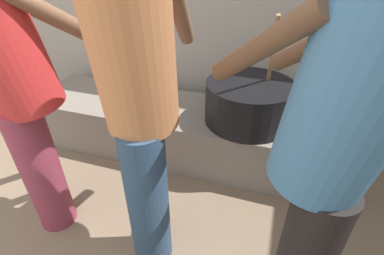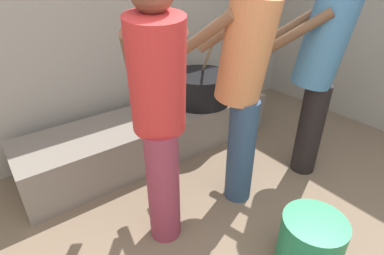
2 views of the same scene
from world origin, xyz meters
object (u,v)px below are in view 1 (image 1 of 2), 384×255
(cook_in_red_shirt, at_px, (16,80))
(cook_in_blue_shirt, at_px, (333,147))
(cook_in_orange_shirt, at_px, (138,92))
(cooking_pot_main, at_px, (249,102))

(cook_in_red_shirt, bearing_deg, cook_in_blue_shirt, -5.50)
(cook_in_blue_shirt, bearing_deg, cook_in_orange_shirt, 171.10)
(cooking_pot_main, relative_size, cook_in_blue_shirt, 0.45)
(cook_in_orange_shirt, distance_m, cook_in_blue_shirt, 0.70)
(cooking_pot_main, xyz_separation_m, cook_in_blue_shirt, (0.34, -0.97, 0.40))
(cook_in_orange_shirt, height_order, cook_in_red_shirt, cook_in_orange_shirt)
(cooking_pot_main, distance_m, cook_in_blue_shirt, 1.10)
(cooking_pot_main, relative_size, cook_in_red_shirt, 0.46)
(cook_in_red_shirt, height_order, cook_in_blue_shirt, cook_in_blue_shirt)
(cooking_pot_main, relative_size, cook_in_orange_shirt, 0.44)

